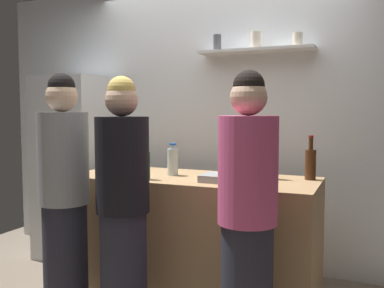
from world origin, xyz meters
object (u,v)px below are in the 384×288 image
object	(u,v)px
wine_bottle_dark_glass	(273,163)
person_blonde	(123,206)
refrigerator	(74,167)
wine_bottle_amber_glass	(310,163)
person_pink_top	(247,217)
wine_bottle_green_glass	(146,164)
utensil_holder	(263,180)
water_bottle_plastic	(173,161)
person_grey_hoodie	(64,198)
baking_pan	(226,178)
wine_bottle_pale_glass	(132,159)

from	to	relation	value
wine_bottle_dark_glass	person_blonde	world-z (taller)	person_blonde
refrigerator	wine_bottle_amber_glass	xyz separation A→B (m)	(2.23, -0.16, 0.17)
person_pink_top	wine_bottle_green_glass	bearing A→B (deg)	13.86
utensil_holder	water_bottle_plastic	distance (m)	0.84
person_pink_top	wine_bottle_amber_glass	bearing A→B (deg)	-67.43
person_blonde	person_pink_top	bearing A→B (deg)	-63.00
wine_bottle_dark_glass	water_bottle_plastic	size ratio (longest dim) A/B	1.27
person_blonde	person_grey_hoodie	bearing A→B (deg)	115.25
wine_bottle_amber_glass	person_pink_top	distance (m)	0.91
refrigerator	person_grey_hoodie	distance (m)	1.25
person_grey_hoodie	utensil_holder	bearing A→B (deg)	-27.03
wine_bottle_dark_glass	person_grey_hoodie	bearing A→B (deg)	-147.91
wine_bottle_green_glass	person_pink_top	distance (m)	0.98
baking_pan	wine_bottle_amber_glass	bearing A→B (deg)	31.19
water_bottle_plastic	baking_pan	bearing A→B (deg)	-15.56
utensil_holder	wine_bottle_amber_glass	bearing A→B (deg)	64.65
wine_bottle_pale_glass	wine_bottle_dark_glass	size ratio (longest dim) A/B	1.00
baking_pan	water_bottle_plastic	world-z (taller)	water_bottle_plastic
wine_bottle_dark_glass	wine_bottle_amber_glass	bearing A→B (deg)	16.95
utensil_holder	water_bottle_plastic	xyz separation A→B (m)	(-0.78, 0.30, 0.06)
utensil_holder	wine_bottle_pale_glass	xyz separation A→B (m)	(-1.10, 0.22, 0.07)
utensil_holder	person_pink_top	world-z (taller)	person_pink_top
person_blonde	person_grey_hoodie	size ratio (longest dim) A/B	0.98
refrigerator	water_bottle_plastic	xyz separation A→B (m)	(1.22, -0.35, 0.16)
utensil_holder	wine_bottle_dark_glass	distance (m)	0.42
person_grey_hoodie	wine_bottle_dark_glass	bearing A→B (deg)	-11.30
baking_pan	person_blonde	bearing A→B (deg)	-133.27
baking_pan	utensil_holder	bearing A→B (deg)	-28.48
wine_bottle_green_glass	person_grey_hoodie	size ratio (longest dim) A/B	0.17
wine_bottle_dark_glass	water_bottle_plastic	distance (m)	0.77
wine_bottle_dark_glass	person_pink_top	xyz separation A→B (m)	(0.02, -0.77, -0.22)
person_blonde	person_grey_hoodie	world-z (taller)	person_grey_hoodie
refrigerator	wine_bottle_green_glass	bearing A→B (deg)	-28.55
water_bottle_plastic	person_blonde	world-z (taller)	person_blonde
wine_bottle_pale_glass	wine_bottle_amber_glass	distance (m)	1.36
wine_bottle_green_glass	person_blonde	bearing A→B (deg)	-81.36
wine_bottle_amber_glass	utensil_holder	bearing A→B (deg)	-115.35
person_pink_top	person_grey_hoodie	world-z (taller)	person_grey_hoodie
wine_bottle_pale_glass	person_grey_hoodie	size ratio (longest dim) A/B	0.19
baking_pan	wine_bottle_amber_glass	distance (m)	0.63
wine_bottle_amber_glass	person_grey_hoodie	distance (m)	1.76
refrigerator	wine_bottle_amber_glass	world-z (taller)	refrigerator
person_grey_hoodie	baking_pan	bearing A→B (deg)	-14.41
wine_bottle_dark_glass	person_pink_top	bearing A→B (deg)	-88.34
wine_bottle_pale_glass	wine_bottle_green_glass	world-z (taller)	wine_bottle_pale_glass
wine_bottle_green_glass	person_pink_top	bearing A→B (deg)	-24.28
person_blonde	person_pink_top	world-z (taller)	person_pink_top
baking_pan	wine_bottle_dark_glass	distance (m)	0.38
wine_bottle_dark_glass	person_pink_top	distance (m)	0.80
wine_bottle_dark_glass	water_bottle_plastic	bearing A→B (deg)	-171.55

